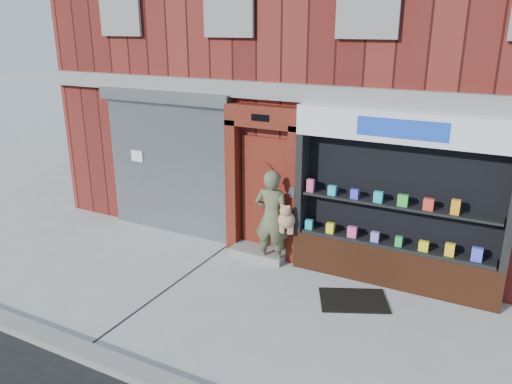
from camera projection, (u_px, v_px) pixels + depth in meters
The scene contains 7 objects.
ground at pixel (252, 307), 7.93m from camera, with size 80.00×80.00×0.00m, color #9E9E99.
building at pixel (372, 37), 11.69m from camera, with size 12.00×8.16×8.00m.
shutter_bay at pixel (168, 154), 10.32m from camera, with size 3.10×0.30×3.04m.
red_door_bay at pixel (264, 182), 9.36m from camera, with size 1.52×0.58×2.90m.
pharmacy_bay at pixel (397, 209), 8.25m from camera, with size 3.50×0.41×3.00m.
woman at pixel (273, 218), 9.11m from camera, with size 0.82×0.49×1.82m.
doormat at pixel (353, 300), 8.10m from camera, with size 1.07×0.75×0.03m, color black.
Camera 1 is at (3.27, -6.12, 4.25)m, focal length 35.00 mm.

